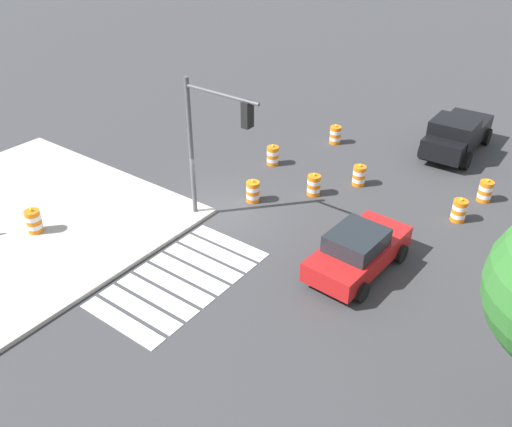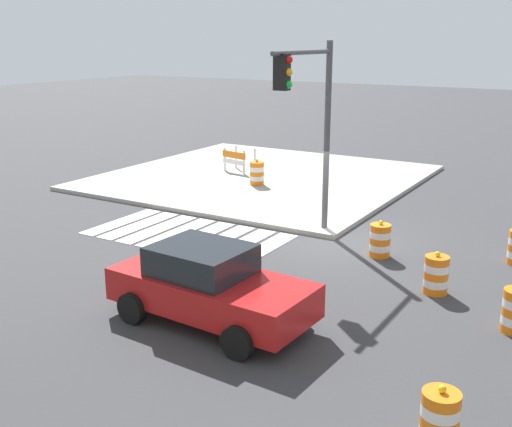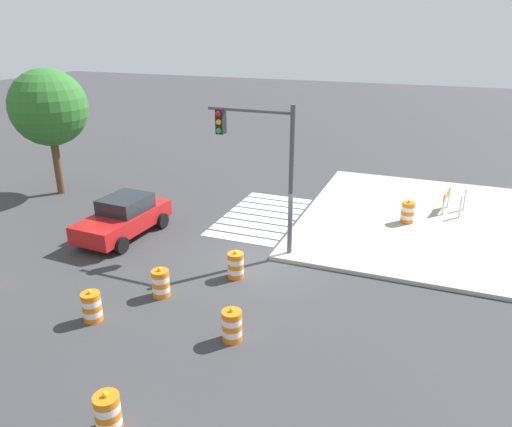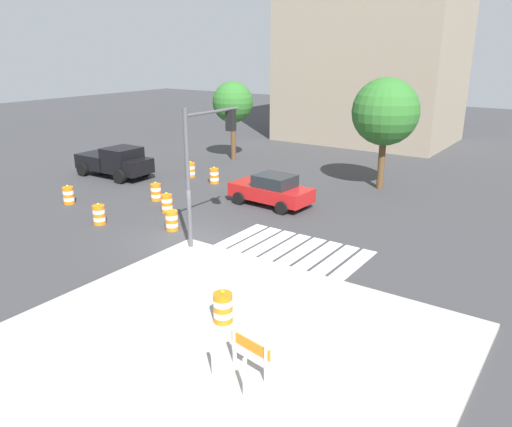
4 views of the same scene
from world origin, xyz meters
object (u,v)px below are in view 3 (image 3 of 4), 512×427
traffic_barrel_near_corner (236,265)px  traffic_barrel_crosswalk_end (161,283)px  traffic_barrel_far_curb (232,326)px  traffic_barrel_on_sidewalk (408,212)px  street_tree_streetside_mid (49,108)px  traffic_barrel_opposite_curb (108,413)px  traffic_barrel_lane_center (92,307)px  sports_car (124,217)px  construction_barricade (450,200)px  traffic_light_pole (261,152)px

traffic_barrel_near_corner → traffic_barrel_crosswalk_end: (-2.00, 1.74, 0.00)m
traffic_barrel_far_curb → traffic_barrel_on_sidewalk: 10.91m
street_tree_streetside_mid → traffic_barrel_opposite_curb: bearing=-135.1°
traffic_barrel_far_curb → traffic_barrel_lane_center: (-0.61, 4.21, 0.00)m
sports_car → traffic_barrel_on_sidewalk: size_ratio=4.31×
construction_barricade → street_tree_streetside_mid: size_ratio=0.22×
traffic_barrel_crosswalk_end → traffic_barrel_far_curb: 3.33m
traffic_barrel_near_corner → construction_barricade: construction_barricade is taller
sports_car → street_tree_streetside_mid: (3.37, 6.32, 3.55)m
traffic_barrel_on_sidewalk → traffic_barrel_crosswalk_end: bearing=142.5°
traffic_barrel_lane_center → traffic_light_pole: 7.66m
traffic_barrel_crosswalk_end → traffic_barrel_lane_center: bearing=149.2°
sports_car → construction_barricade: sports_car is taller
sports_car → traffic_barrel_opposite_curb: sports_car is taller
traffic_barrel_crosswalk_end → traffic_light_pole: (4.22, -1.84, 3.46)m
traffic_barrel_near_corner → traffic_barrel_far_curb: same height
construction_barricade → traffic_barrel_crosswalk_end: bearing=142.1°
traffic_barrel_near_corner → street_tree_streetside_mid: size_ratio=0.16×
traffic_barrel_crosswalk_end → sports_car: bearing=47.4°
sports_car → construction_barricade: 14.42m
traffic_barrel_opposite_curb → traffic_barrel_crosswalk_end: bearing=20.0°
sports_car → street_tree_streetside_mid: 7.99m
sports_car → traffic_barrel_opposite_curb: 10.58m
traffic_barrel_on_sidewalk → traffic_barrel_near_corner: bearing=143.7°
traffic_barrel_on_sidewalk → traffic_barrel_opposite_curb: bearing=160.7°
sports_car → traffic_barrel_lane_center: size_ratio=4.31×
traffic_barrel_opposite_curb → construction_barricade: bearing=-22.2°
traffic_barrel_crosswalk_end → traffic_barrel_on_sidewalk: (8.92, -6.83, 0.15)m
traffic_barrel_far_curb → sports_car: bearing=54.8°
traffic_barrel_opposite_curb → traffic_barrel_on_sidewalk: 14.97m
traffic_barrel_far_curb → traffic_barrel_crosswalk_end: bearing=66.7°
traffic_barrel_crosswalk_end → traffic_barrel_near_corner: bearing=-41.1°
traffic_barrel_near_corner → traffic_barrel_far_curb: size_ratio=1.00×
traffic_barrel_on_sidewalk → street_tree_streetside_mid: street_tree_streetside_mid is taller
traffic_barrel_crosswalk_end → traffic_barrel_on_sidewalk: 11.24m
traffic_barrel_lane_center → traffic_barrel_opposite_curb: (-3.28, -3.04, 0.00)m
traffic_barrel_far_curb → street_tree_streetside_mid: 16.17m
traffic_barrel_on_sidewalk → street_tree_streetside_mid: size_ratio=0.16×
traffic_barrel_lane_center → traffic_barrel_on_sidewalk: traffic_barrel_on_sidewalk is taller
traffic_barrel_on_sidewalk → street_tree_streetside_mid: 17.60m
sports_car → traffic_barrel_lane_center: sports_car is taller
sports_car → traffic_barrel_crosswalk_end: 5.36m
construction_barricade → traffic_barrel_near_corner: bearing=142.9°
traffic_barrel_lane_center → traffic_barrel_opposite_curb: bearing=-137.2°
traffic_barrel_near_corner → traffic_barrel_crosswalk_end: bearing=138.9°
traffic_barrel_far_curb → street_tree_streetside_mid: bearing=58.0°
traffic_barrel_crosswalk_end → construction_barricade: (10.93, -8.50, 0.27)m
traffic_barrel_crosswalk_end → traffic_barrel_on_sidewalk: size_ratio=1.00×
sports_car → traffic_barrel_far_curb: sports_car is taller
traffic_barrel_crosswalk_end → traffic_barrel_lane_center: (-1.93, 1.15, 0.00)m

